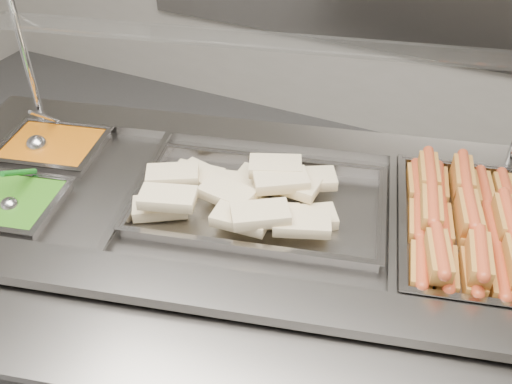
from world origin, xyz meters
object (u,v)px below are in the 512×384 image
at_px(pan_wraps, 259,206).
at_px(ladle, 38,144).
at_px(pan_hotdogs, 463,235).
at_px(sneeze_guard, 253,43).
at_px(serving_spoon, 12,200).
at_px(steam_counter, 241,302).

bearing_deg(pan_wraps, ladle, -175.93).
distance_m(pan_hotdogs, pan_wraps, 0.61).
height_order(pan_hotdogs, pan_wraps, same).
relative_size(sneeze_guard, serving_spoon, 9.44).
height_order(sneeze_guard, pan_hotdogs, sneeze_guard).
xyz_separation_m(pan_wraps, serving_spoon, (-0.67, -0.33, 0.04)).
bearing_deg(steam_counter, ladle, -176.78).
bearing_deg(ladle, pan_hotdogs, 8.32).
relative_size(sneeze_guard, ladle, 9.05).
distance_m(steam_counter, sneeze_guard, 0.91).
bearing_deg(pan_hotdogs, pan_wraps, -165.99).
bearing_deg(ladle, sneeze_guard, 21.33).
height_order(pan_hotdogs, serving_spoon, serving_spoon).
height_order(pan_wraps, serving_spoon, serving_spoon).
bearing_deg(steam_counter, pan_hotdogs, 14.01).
bearing_deg(ladle, serving_spoon, -61.97).
relative_size(sneeze_guard, pan_hotdogs, 2.71).
bearing_deg(sneeze_guard, pan_wraps, -60.64).
height_order(sneeze_guard, serving_spoon, sneeze_guard).
distance_m(steam_counter, pan_wraps, 0.46).
height_order(pan_wraps, ladle, ladle).
height_order(ladle, serving_spoon, ladle).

